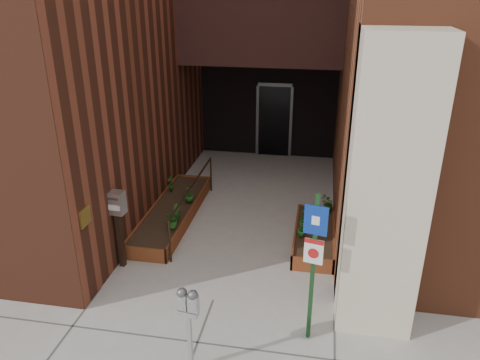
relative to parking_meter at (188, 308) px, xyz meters
The scene contains 14 objects.
ground 1.80m from the parking_meter, 91.73° to the left, with size 80.00×80.00×0.00m, color #9E9991.
planter_left 4.57m from the parking_meter, 110.84° to the left, with size 0.90×3.60×0.30m.
planter_right 4.10m from the parking_meter, 67.15° to the left, with size 0.80×2.20×0.30m.
handrail 4.29m from the parking_meter, 104.82° to the left, with size 0.04×3.34×0.90m.
parking_meter is the anchor object (origin of this frame).
sign_post 1.85m from the parking_meter, 29.85° to the left, with size 0.32×0.11×2.37m.
payment_dropbox 2.95m from the parking_meter, 131.25° to the left, with size 0.32×0.25×1.52m.
shrub_left_a 3.58m from the parking_meter, 111.48° to the left, with size 0.34×0.34×0.38m, color #255C1A.
shrub_left_b 3.89m from the parking_meter, 109.96° to the left, with size 0.19×0.19×0.34m, color #285D1A.
shrub_left_c 4.72m from the parking_meter, 106.04° to the left, with size 0.21×0.21×0.37m, color #205317.
shrub_left_d 5.39m from the parking_meter, 110.70° to the left, with size 0.20×0.20×0.38m, color #1B5919.
shrub_right_a 3.69m from the parking_meter, 69.03° to the left, with size 0.16×0.16×0.29m, color #1A5C1D.
shrub_right_b 4.17m from the parking_meter, 71.60° to the left, with size 0.17×0.17×0.32m, color #1C621D.
shrub_right_c 4.96m from the parking_meter, 68.53° to the left, with size 0.30×0.30×0.34m, color #2C601B.
Camera 1 is at (1.57, -6.20, 4.94)m, focal length 35.00 mm.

